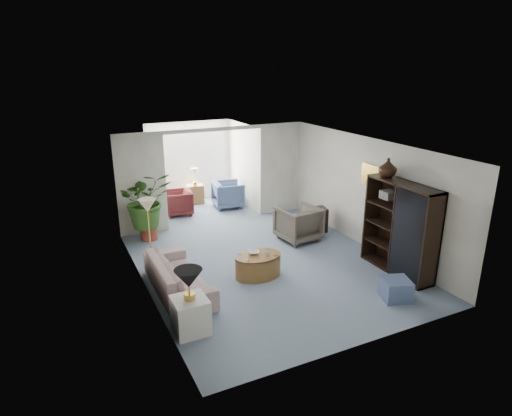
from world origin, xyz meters
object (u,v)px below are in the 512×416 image
wingback_chair (298,223)px  sunroom_chair_maroon (178,203)px  floor_lamp (147,206)px  plant_pot (149,233)px  sunroom_chair_blue (228,194)px  ottoman (396,289)px  coffee_cup (267,254)px  coffee_bowl (254,252)px  table_lamp (189,279)px  sofa (178,276)px  cabinet_urn (388,168)px  entertainment_cabinet (400,228)px  side_table_dark (316,220)px  framed_picture (371,175)px  coffee_table (258,265)px  sunroom_table (195,194)px  end_table (190,315)px

wingback_chair → sunroom_chair_maroon: 3.67m
floor_lamp → plant_pot: bearing=79.3°
plant_pot → sunroom_chair_blue: 3.05m
floor_lamp → ottoman: 5.10m
coffee_cup → sunroom_chair_blue: (1.00, 4.43, -0.11)m
coffee_bowl → sunroom_chair_blue: (1.20, 4.23, -0.10)m
table_lamp → floor_lamp: size_ratio=1.22×
sofa → cabinet_urn: size_ratio=5.54×
entertainment_cabinet → plant_pot: size_ratio=4.65×
coffee_bowl → floor_lamp: bearing=138.5°
table_lamp → sunroom_chair_maroon: size_ratio=0.59×
side_table_dark → sunroom_chair_blue: sunroom_chair_blue is taller
framed_picture → cabinet_urn: bearing=-107.6°
cabinet_urn → sofa: bearing=171.5°
floor_lamp → coffee_table: 2.59m
wingback_chair → cabinet_urn: cabinet_urn is taller
floor_lamp → wingback_chair: size_ratio=0.40×
side_table_dark → floor_lamp: bearing=179.6°
table_lamp → coffee_cup: table_lamp is taller
sunroom_chair_maroon → entertainment_cabinet: bearing=36.7°
plant_pot → sunroom_table: bearing=49.3°
end_table → coffee_cup: bearing=30.6°
end_table → ottoman: (3.62, -0.63, -0.10)m
framed_picture → sunroom_table: bearing=116.7°
sofa → floor_lamp: size_ratio=5.86×
table_lamp → sunroom_chair_maroon: 5.79m
table_lamp → end_table: bearing=0.0°
floor_lamp → sunroom_chair_maroon: bearing=62.8°
wingback_chair → sunroom_chair_maroon: wingback_chair is taller
wingback_chair → entertainment_cabinet: 2.54m
coffee_table → coffee_cup: 0.32m
ottoman → framed_picture: bearing=63.7°
floor_lamp → sunroom_chair_maroon: size_ratio=0.48×
sofa → table_lamp: table_lamp is taller
wingback_chair → sunroom_chair_blue: bearing=-86.2°
wingback_chair → table_lamp: bearing=29.6°
side_table_dark → cabinet_urn: cabinet_urn is taller
entertainment_cabinet → sunroom_chair_maroon: (-2.97, 5.35, -0.59)m
table_lamp → sunroom_table: 6.72m
end_table → side_table_dark: bearing=34.0°
coffee_cup → sunroom_table: sunroom_table is taller
sunroom_chair_maroon → sofa: bearing=-8.7°
cabinet_urn → sunroom_chair_maroon: (-2.97, 4.85, -1.71)m
floor_lamp → side_table_dark: (4.14, -0.03, -0.95)m
end_table → coffee_bowl: size_ratio=2.59×
wingback_chair → entertainment_cabinet: (0.93, -2.30, 0.52)m
coffee_cup → sunroom_chair_maroon: 4.46m
ottoman → side_table_dark: bearing=80.7°
sunroom_chair_maroon → coffee_bowl: bearing=11.7°
sunroom_chair_maroon → sunroom_table: sunroom_chair_maroon is taller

